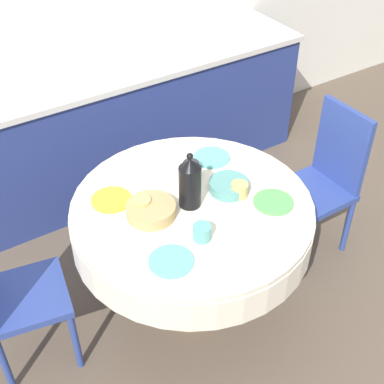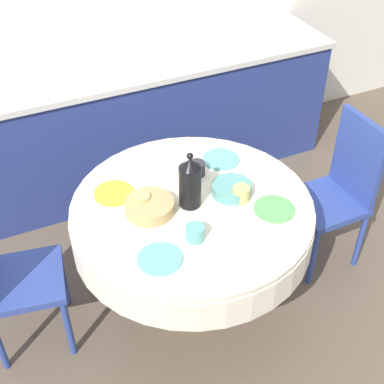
% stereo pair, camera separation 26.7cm
% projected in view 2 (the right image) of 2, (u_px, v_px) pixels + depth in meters
% --- Properties ---
extents(ground_plane, '(12.00, 12.00, 0.00)m').
position_uv_depth(ground_plane, '(192.00, 301.00, 3.20)').
color(ground_plane, brown).
extents(kitchen_counter, '(3.24, 0.64, 0.94)m').
position_uv_depth(kitchen_counter, '(114.00, 127.00, 3.83)').
color(kitchen_counter, navy).
rests_on(kitchen_counter, ground_plane).
extents(dining_table, '(1.25, 1.25, 0.76)m').
position_uv_depth(dining_table, '(192.00, 222.00, 2.80)').
color(dining_table, olive).
rests_on(dining_table, ground_plane).
extents(chair_left, '(0.40, 0.40, 0.98)m').
position_uv_depth(chair_left, '(339.00, 187.00, 3.19)').
color(chair_left, '#2D428E').
rests_on(chair_left, ground_plane).
extents(chair_right, '(0.46, 0.46, 0.98)m').
position_uv_depth(chair_right, '(4.00, 271.00, 2.67)').
color(chair_right, '#2D428E').
rests_on(chair_right, ground_plane).
extents(plate_near_left, '(0.21, 0.21, 0.01)m').
position_uv_depth(plate_near_left, '(160.00, 259.00, 2.41)').
color(plate_near_left, '#60BCB7').
rests_on(plate_near_left, dining_table).
extents(cup_near_left, '(0.09, 0.09, 0.08)m').
position_uv_depth(cup_near_left, '(195.00, 233.00, 2.50)').
color(cup_near_left, '#5BA39E').
rests_on(cup_near_left, dining_table).
extents(plate_near_right, '(0.21, 0.21, 0.01)m').
position_uv_depth(plate_near_right, '(274.00, 209.00, 2.68)').
color(plate_near_right, '#5BA85B').
rests_on(plate_near_right, dining_table).
extents(cup_near_right, '(0.09, 0.09, 0.08)m').
position_uv_depth(cup_near_right, '(241.00, 194.00, 2.72)').
color(cup_near_right, '#DBB766').
rests_on(cup_near_right, dining_table).
extents(plate_far_left, '(0.21, 0.21, 0.01)m').
position_uv_depth(plate_far_left, '(114.00, 193.00, 2.78)').
color(plate_far_left, yellow).
rests_on(plate_far_left, dining_table).
extents(cup_far_left, '(0.09, 0.09, 0.08)m').
position_uv_depth(cup_far_left, '(142.00, 201.00, 2.68)').
color(cup_far_left, '#DBB766').
rests_on(cup_far_left, dining_table).
extents(plate_far_right, '(0.21, 0.21, 0.01)m').
position_uv_depth(plate_far_right, '(221.00, 159.00, 3.01)').
color(plate_far_right, '#60BCB7').
rests_on(plate_far_right, dining_table).
extents(cup_far_right, '(0.09, 0.09, 0.08)m').
position_uv_depth(cup_far_right, '(197.00, 169.00, 2.89)').
color(cup_far_right, '#28282D').
rests_on(cup_far_right, dining_table).
extents(coffee_carafe, '(0.11, 0.11, 0.31)m').
position_uv_depth(coffee_carafe, '(190.00, 183.00, 2.64)').
color(coffee_carafe, black).
rests_on(coffee_carafe, dining_table).
extents(bread_basket, '(0.25, 0.25, 0.06)m').
position_uv_depth(bread_basket, '(150.00, 207.00, 2.66)').
color(bread_basket, tan).
rests_on(bread_basket, dining_table).
extents(fruit_bowl, '(0.21, 0.21, 0.06)m').
position_uv_depth(fruit_bowl, '(232.00, 189.00, 2.77)').
color(fruit_bowl, '#569993').
rests_on(fruit_bowl, dining_table).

